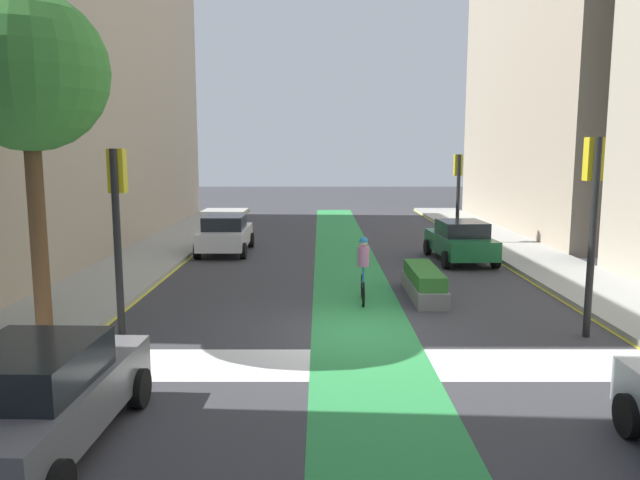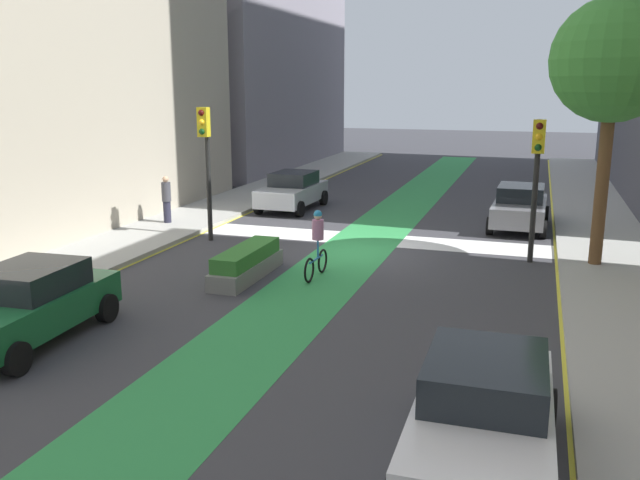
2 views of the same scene
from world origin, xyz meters
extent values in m
plane|color=#38383D|center=(0.00, 0.00, 0.00)|extent=(120.00, 120.00, 0.00)
cube|color=#2D8C47|center=(0.17, 0.00, 0.00)|extent=(2.40, 60.00, 0.01)
cube|color=silver|center=(0.00, -2.00, 0.00)|extent=(12.00, 1.80, 0.01)
cube|color=#9E9E99|center=(-7.50, 0.00, 0.07)|extent=(3.00, 60.00, 0.15)
cube|color=yellow|center=(-6.00, 0.00, 0.01)|extent=(0.16, 60.00, 0.01)
cube|color=yellow|center=(6.00, 0.00, 0.01)|extent=(0.16, 60.00, 0.01)
cube|color=tan|center=(-12.67, 13.60, 7.92)|extent=(7.34, 27.19, 15.84)
cylinder|color=black|center=(5.20, -0.19, 2.23)|extent=(0.16, 0.16, 4.46)
cube|color=gold|center=(5.20, 0.01, 3.99)|extent=(0.35, 0.28, 0.95)
sphere|color=#3F0A0A|center=(5.20, 0.15, 4.29)|extent=(0.20, 0.20, 0.20)
sphere|color=yellow|center=(5.20, 0.15, 3.99)|extent=(0.20, 0.20, 0.20)
sphere|color=#0C3814|center=(5.20, 0.15, 3.69)|extent=(0.20, 0.20, 0.20)
cylinder|color=black|center=(-5.21, -0.51, 2.11)|extent=(0.16, 0.16, 4.21)
cube|color=gold|center=(-5.21, -0.31, 3.74)|extent=(0.35, 0.28, 0.95)
sphere|color=#3F0A0A|center=(-5.21, -0.17, 4.04)|extent=(0.20, 0.20, 0.20)
sphere|color=yellow|center=(-5.21, -0.17, 3.74)|extent=(0.20, 0.20, 0.20)
sphere|color=#0C3814|center=(-5.21, -0.17, 3.44)|extent=(0.20, 0.20, 0.20)
cylinder|color=black|center=(5.33, 13.38, 2.03)|extent=(0.16, 0.16, 4.05)
cube|color=gold|center=(5.33, 13.58, 3.58)|extent=(0.35, 0.28, 0.95)
sphere|color=#3F0A0A|center=(5.33, 13.72, 3.88)|extent=(0.20, 0.20, 0.20)
sphere|color=yellow|center=(5.33, 13.72, 3.58)|extent=(0.20, 0.20, 0.20)
sphere|color=#0C3814|center=(5.33, 13.72, 3.28)|extent=(0.20, 0.20, 0.20)
cylinder|color=black|center=(3.70, -5.01, 0.32)|extent=(0.23, 0.64, 0.64)
cube|color=silver|center=(-4.75, 11.30, 0.67)|extent=(1.84, 4.22, 0.70)
cube|color=black|center=(-4.74, 11.10, 1.29)|extent=(1.62, 2.01, 0.55)
cylinder|color=black|center=(-5.66, 12.76, 0.32)|extent=(0.23, 0.64, 0.64)
cylinder|color=black|center=(-3.86, 12.77, 0.32)|extent=(0.23, 0.64, 0.64)
cylinder|color=black|center=(-5.63, 9.82, 0.32)|extent=(0.23, 0.64, 0.64)
cylinder|color=black|center=(-3.83, 9.83, 0.32)|extent=(0.23, 0.64, 0.64)
cube|color=#196033|center=(4.52, 9.33, 0.67)|extent=(2.00, 4.28, 0.70)
cube|color=black|center=(4.53, 9.13, 1.29)|extent=(1.70, 2.08, 0.55)
cylinder|color=black|center=(3.55, 10.75, 0.32)|extent=(0.25, 0.65, 0.64)
cylinder|color=black|center=(5.35, 10.84, 0.32)|extent=(0.25, 0.65, 0.64)
cylinder|color=black|center=(3.69, 7.82, 0.32)|extent=(0.25, 0.65, 0.64)
cylinder|color=black|center=(5.49, 7.91, 0.32)|extent=(0.25, 0.65, 0.64)
cube|color=slate|center=(-4.72, -5.42, 0.67)|extent=(1.91, 4.25, 0.70)
cube|color=black|center=(-4.73, -5.62, 1.29)|extent=(1.65, 2.04, 0.55)
cylinder|color=black|center=(-5.58, -3.93, 0.32)|extent=(0.24, 0.65, 0.64)
cylinder|color=black|center=(-3.78, -3.98, 0.32)|extent=(0.24, 0.65, 0.64)
torus|color=black|center=(0.39, 3.54, 0.34)|extent=(0.09, 0.68, 0.68)
torus|color=black|center=(0.35, 2.49, 0.34)|extent=(0.09, 0.68, 0.68)
cylinder|color=#2672BF|center=(0.37, 3.02, 0.52)|extent=(0.10, 0.95, 0.06)
cylinder|color=#2672BF|center=(0.36, 2.87, 0.79)|extent=(0.05, 0.05, 0.50)
cylinder|color=#BF72A5|center=(0.36, 2.87, 1.31)|extent=(0.32, 0.32, 0.55)
sphere|color=beige|center=(0.36, 2.87, 1.70)|extent=(0.22, 0.22, 0.22)
sphere|color=#268CCC|center=(0.36, 2.87, 1.74)|extent=(0.23, 0.23, 0.23)
cylinder|color=brown|center=(-6.99, -0.34, 2.40)|extent=(0.36, 0.36, 4.50)
sphere|color=#387F33|center=(-6.99, -0.34, 5.83)|extent=(3.38, 3.38, 3.38)
cube|color=slate|center=(2.17, 3.61, 0.23)|extent=(0.85, 3.30, 0.45)
cube|color=#33722D|center=(2.17, 3.61, 0.65)|extent=(0.77, 2.97, 0.40)
camera|label=1|loc=(-0.83, -13.30, 4.13)|focal=33.66mm
camera|label=2|loc=(-5.20, 19.90, 5.18)|focal=37.75mm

